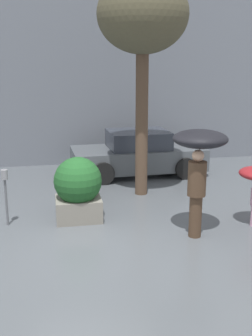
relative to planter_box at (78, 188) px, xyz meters
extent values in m
plane|color=#51565B|center=(0.17, -1.36, -0.72)|extent=(40.00, 40.00, 0.00)
cube|color=slate|center=(0.17, 5.14, 2.28)|extent=(18.00, 0.30, 6.00)
cube|color=gray|center=(0.00, 0.00, -0.47)|extent=(0.98, 0.78, 0.49)
sphere|color=#1E5123|center=(0.00, 0.00, 0.16)|extent=(1.03, 1.03, 1.03)
cylinder|color=#473323|center=(2.20, -1.33, -0.29)|extent=(0.25, 0.25, 0.85)
cylinder|color=#473323|center=(2.20, -1.33, 0.47)|extent=(0.36, 0.36, 0.68)
sphere|color=tan|center=(2.20, -1.33, 0.93)|extent=(0.23, 0.23, 0.23)
cylinder|color=#4C4C51|center=(2.28, -1.19, 0.87)|extent=(0.02, 0.02, 0.72)
ellipsoid|color=black|center=(2.28, -1.19, 1.22)|extent=(1.06, 1.06, 0.34)
cube|color=#4C5156|center=(2.05, 3.40, -0.22)|extent=(4.00, 1.82, 0.64)
cube|color=#2D333D|center=(2.05, 3.40, 0.35)|extent=(1.83, 1.48, 0.51)
cylinder|color=black|center=(0.87, 2.52, -0.40)|extent=(0.64, 0.25, 0.63)
cylinder|color=black|center=(0.80, 4.17, -0.40)|extent=(0.64, 0.25, 0.63)
cylinder|color=black|center=(3.30, 2.63, -0.40)|extent=(0.64, 0.25, 0.63)
cylinder|color=black|center=(3.23, 4.28, -0.40)|extent=(0.64, 0.25, 0.63)
cylinder|color=brown|center=(1.73, 1.51, 1.20)|extent=(0.31, 0.31, 3.83)
ellipsoid|color=#4C4733|center=(1.73, 1.51, 3.72)|extent=(2.18, 2.18, 1.85)
cylinder|color=#595B60|center=(-1.51, -0.05, -0.21)|extent=(0.05, 0.05, 1.01)
cylinder|color=gray|center=(-1.51, -0.05, 0.39)|extent=(0.14, 0.14, 0.20)
camera|label=1|loc=(-0.55, -8.70, 2.73)|focal=45.00mm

